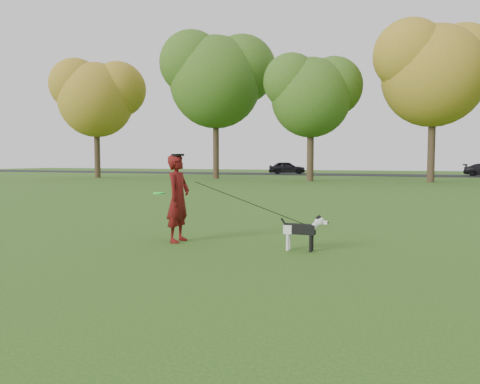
% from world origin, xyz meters
% --- Properties ---
extents(ground, '(120.00, 120.00, 0.00)m').
position_xyz_m(ground, '(0.00, 0.00, 0.00)').
color(ground, '#285116').
rests_on(ground, ground).
extents(road, '(120.00, 7.00, 0.02)m').
position_xyz_m(road, '(0.00, 40.00, 0.01)').
color(road, black).
rests_on(road, ground).
extents(man, '(0.40, 0.60, 1.63)m').
position_xyz_m(man, '(-0.95, 0.21, 0.82)').
color(man, '#530D0B').
rests_on(man, ground).
extents(dog, '(0.82, 0.16, 0.63)m').
position_xyz_m(dog, '(1.43, 0.18, 0.38)').
color(dog, black).
rests_on(dog, ground).
extents(car_left, '(4.13, 2.75, 1.31)m').
position_xyz_m(car_left, '(-9.63, 40.00, 0.67)').
color(car_left, black).
rests_on(car_left, road).
extents(man_held_items, '(2.95, 0.35, 1.22)m').
position_xyz_m(man_held_items, '(0.35, 0.16, 0.83)').
color(man_held_items, '#20FF32').
rests_on(man_held_items, ground).
extents(tree_row, '(51.74, 8.86, 12.01)m').
position_xyz_m(tree_row, '(-1.43, 26.07, 7.41)').
color(tree_row, '#38281C').
rests_on(tree_row, ground).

